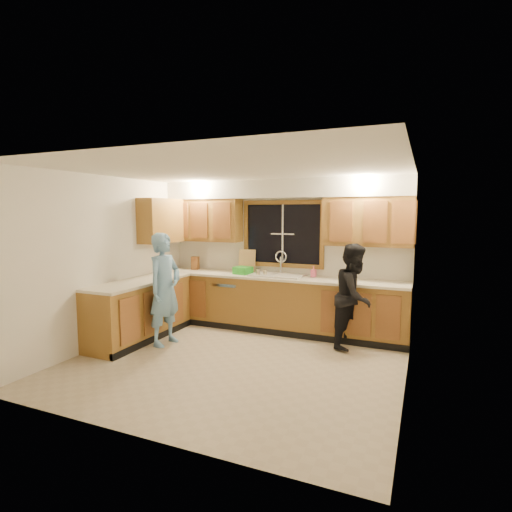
% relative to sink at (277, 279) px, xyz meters
% --- Properties ---
extents(floor, '(4.20, 4.20, 0.00)m').
position_rel_sink_xyz_m(floor, '(0.00, -1.60, -0.86)').
color(floor, tan).
rests_on(floor, ground).
extents(ceiling, '(4.20, 4.20, 0.00)m').
position_rel_sink_xyz_m(ceiling, '(0.00, -1.60, 1.64)').
color(ceiling, white).
extents(wall_back, '(4.20, 0.00, 4.20)m').
position_rel_sink_xyz_m(wall_back, '(0.00, 0.30, 0.39)').
color(wall_back, white).
rests_on(wall_back, ground).
extents(wall_left, '(0.00, 3.80, 3.80)m').
position_rel_sink_xyz_m(wall_left, '(-2.10, -1.60, 0.39)').
color(wall_left, white).
rests_on(wall_left, ground).
extents(wall_right, '(0.00, 3.80, 3.80)m').
position_rel_sink_xyz_m(wall_right, '(2.10, -1.60, 0.39)').
color(wall_right, white).
rests_on(wall_right, ground).
extents(base_cabinets_back, '(4.20, 0.60, 0.88)m').
position_rel_sink_xyz_m(base_cabinets_back, '(0.00, -0.00, -0.42)').
color(base_cabinets_back, olive).
rests_on(base_cabinets_back, ground).
extents(base_cabinets_left, '(0.60, 1.90, 0.88)m').
position_rel_sink_xyz_m(base_cabinets_left, '(-1.80, -1.25, -0.42)').
color(base_cabinets_left, olive).
rests_on(base_cabinets_left, ground).
extents(countertop_back, '(4.20, 0.63, 0.04)m').
position_rel_sink_xyz_m(countertop_back, '(0.00, -0.02, 0.04)').
color(countertop_back, beige).
rests_on(countertop_back, base_cabinets_back).
extents(countertop_left, '(0.63, 1.90, 0.04)m').
position_rel_sink_xyz_m(countertop_left, '(-1.79, -1.25, 0.04)').
color(countertop_left, beige).
rests_on(countertop_left, base_cabinets_left).
extents(upper_cabinets_left, '(1.35, 0.33, 0.75)m').
position_rel_sink_xyz_m(upper_cabinets_left, '(-1.43, 0.13, 0.96)').
color(upper_cabinets_left, olive).
rests_on(upper_cabinets_left, wall_back).
extents(upper_cabinets_right, '(1.35, 0.33, 0.75)m').
position_rel_sink_xyz_m(upper_cabinets_right, '(1.43, 0.13, 0.96)').
color(upper_cabinets_right, olive).
rests_on(upper_cabinets_right, wall_back).
extents(upper_cabinets_return, '(0.33, 0.90, 0.75)m').
position_rel_sink_xyz_m(upper_cabinets_return, '(-1.94, -0.48, 0.96)').
color(upper_cabinets_return, olive).
rests_on(upper_cabinets_return, wall_left).
extents(soffit, '(4.20, 0.35, 0.30)m').
position_rel_sink_xyz_m(soffit, '(0.00, 0.12, 1.49)').
color(soffit, silver).
rests_on(soffit, wall_back).
extents(window_frame, '(1.44, 0.03, 1.14)m').
position_rel_sink_xyz_m(window_frame, '(0.00, 0.29, 0.74)').
color(window_frame, black).
rests_on(window_frame, wall_back).
extents(sink, '(0.86, 0.52, 0.57)m').
position_rel_sink_xyz_m(sink, '(0.00, 0.00, 0.00)').
color(sink, silver).
rests_on(sink, countertop_back).
extents(dishwasher, '(0.60, 0.56, 0.82)m').
position_rel_sink_xyz_m(dishwasher, '(-0.85, -0.01, -0.45)').
color(dishwasher, silver).
rests_on(dishwasher, floor).
extents(stove, '(0.58, 0.75, 0.90)m').
position_rel_sink_xyz_m(stove, '(-1.80, -1.82, -0.41)').
color(stove, silver).
rests_on(stove, floor).
extents(man, '(0.46, 0.64, 1.67)m').
position_rel_sink_xyz_m(man, '(-1.28, -1.32, -0.03)').
color(man, '#6DA1CE').
rests_on(man, floor).
extents(woman, '(0.74, 0.86, 1.52)m').
position_rel_sink_xyz_m(woman, '(1.33, -0.36, -0.10)').
color(woman, black).
rests_on(woman, floor).
extents(knife_block, '(0.15, 0.13, 0.24)m').
position_rel_sink_xyz_m(knife_block, '(-1.65, 0.12, 0.17)').
color(knife_block, brown).
rests_on(knife_block, countertop_back).
extents(cutting_board, '(0.31, 0.15, 0.39)m').
position_rel_sink_xyz_m(cutting_board, '(-0.64, 0.22, 0.25)').
color(cutting_board, tan).
rests_on(cutting_board, countertop_back).
extents(dish_crate, '(0.31, 0.29, 0.12)m').
position_rel_sink_xyz_m(dish_crate, '(-0.60, -0.04, 0.12)').
color(dish_crate, green).
rests_on(dish_crate, countertop_back).
extents(soap_bottle, '(0.08, 0.08, 0.17)m').
position_rel_sink_xyz_m(soap_bottle, '(0.59, 0.13, 0.14)').
color(soap_bottle, '#FF618E').
rests_on(soap_bottle, countertop_back).
extents(bowl, '(0.24, 0.24, 0.05)m').
position_rel_sink_xyz_m(bowl, '(1.12, 0.03, 0.08)').
color(bowl, silver).
rests_on(bowl, countertop_back).
extents(can_left, '(0.07, 0.07, 0.12)m').
position_rel_sink_xyz_m(can_left, '(-0.28, -0.15, 0.12)').
color(can_left, '#BEB192').
rests_on(can_left, countertop_back).
extents(can_right, '(0.07, 0.07, 0.11)m').
position_rel_sink_xyz_m(can_right, '(-0.17, -0.10, 0.11)').
color(can_right, '#BEB192').
rests_on(can_right, countertop_back).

